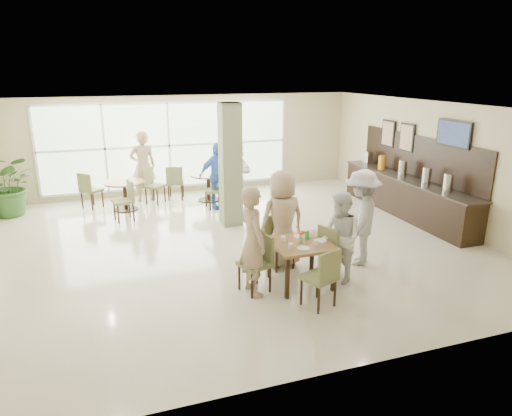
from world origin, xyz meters
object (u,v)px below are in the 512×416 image
object	(u,v)px
teen_far	(282,219)
teen_standing	(361,218)
potted_plant	(10,185)
teen_left	(253,241)
teen_right	(340,238)
adult_standing	(143,166)
round_table_left	(125,189)
adult_b	(236,169)
main_table	(301,248)
buffet_counter	(406,193)
adult_a	(217,176)
round_table_right	(208,181)

from	to	relation	value
teen_far	teen_standing	distance (m)	1.46
potted_plant	teen_left	distance (m)	7.28
teen_standing	teen_right	bearing A→B (deg)	-12.29
adult_standing	round_table_left	bearing A→B (deg)	47.93
teen_right	adult_b	bearing A→B (deg)	178.70
teen_far	adult_b	world-z (taller)	teen_far
potted_plant	teen_far	world-z (taller)	teen_far
teen_standing	adult_b	world-z (taller)	teen_standing
main_table	teen_far	xyz separation A→B (m)	(-0.01, 0.83, 0.24)
buffet_counter	adult_a	bearing A→B (deg)	154.10
buffet_counter	teen_standing	xyz separation A→B (m)	(-2.65, -2.25, 0.34)
teen_right	adult_b	size ratio (longest dim) A/B	0.98
teen_right	teen_standing	world-z (taller)	teen_standing
teen_far	adult_a	xyz separation A→B (m)	(-0.21, 3.95, -0.04)
potted_plant	round_table_left	bearing A→B (deg)	-9.04
potted_plant	teen_far	size ratio (longest dim) A/B	0.85
round_table_right	potted_plant	xyz separation A→B (m)	(-4.92, 0.25, 0.21)
round_table_right	adult_a	size ratio (longest dim) A/B	0.59
round_table_right	adult_a	distance (m)	0.83
teen_left	adult_b	xyz separation A→B (m)	(1.38, 5.68, -0.09)
round_table_right	adult_standing	distance (m)	1.81
adult_b	buffet_counter	bearing A→B (deg)	27.02
teen_left	teen_right	distance (m)	1.54
main_table	potted_plant	distance (m)	7.79
main_table	round_table_left	distance (m)	5.93
adult_a	adult_b	size ratio (longest dim) A/B	1.08
main_table	round_table_right	bearing A→B (deg)	92.96
round_table_right	teen_far	distance (m)	4.74
round_table_left	main_table	bearing A→B (deg)	-64.89
main_table	teen_standing	xyz separation A→B (m)	(1.40, 0.46, 0.23)
buffet_counter	adult_b	distance (m)	4.59
main_table	teen_standing	distance (m)	1.49
main_table	adult_standing	distance (m)	6.42
main_table	adult_a	bearing A→B (deg)	92.60
round_table_right	teen_right	distance (m)	5.72
round_table_right	teen_far	size ratio (longest dim) A/B	0.57
round_table_right	teen_left	xyz separation A→B (m)	(-0.56, -5.58, 0.33)
round_table_right	adult_a	bearing A→B (deg)	-84.84
teen_left	teen_far	distance (m)	1.21
teen_left	adult_b	bearing A→B (deg)	-19.20
round_table_right	round_table_left	bearing A→B (deg)	-175.49
round_table_right	buffet_counter	size ratio (longest dim) A/B	0.22
round_table_left	buffet_counter	xyz separation A→B (m)	(6.57, -2.67, -0.00)
round_table_right	teen_left	world-z (taller)	teen_left
main_table	teen_left	size ratio (longest dim) A/B	0.55
potted_plant	adult_a	size ratio (longest dim) A/B	0.89
round_table_left	potted_plant	xyz separation A→B (m)	(-2.69, 0.43, 0.21)
teen_far	teen_right	size ratio (longest dim) A/B	1.14
teen_far	adult_standing	size ratio (longest dim) A/B	0.93
main_table	round_table_left	world-z (taller)	same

